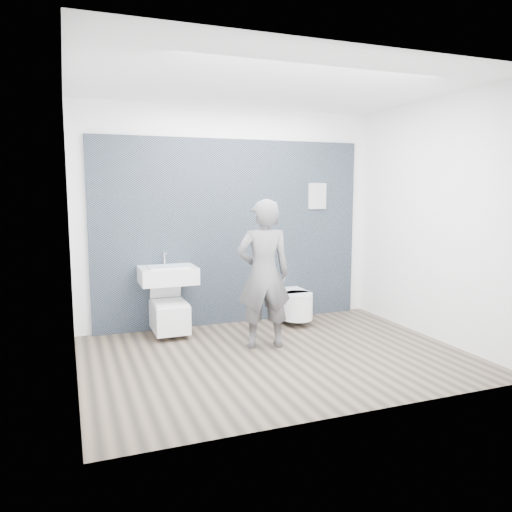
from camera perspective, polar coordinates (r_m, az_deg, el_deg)
name	(u,v)px	position (r m, az deg, el deg)	size (l,w,h in m)	color
ground	(276,356)	(5.43, 2.30, -11.31)	(4.00, 4.00, 0.00)	brown
room_shell	(277,192)	(5.14, 2.41, 7.35)	(4.00, 4.00, 4.00)	white
tile_wall	(233,322)	(6.75, -2.66, -7.51)	(3.60, 0.06, 2.40)	black
washbasin	(168,275)	(6.10, -10.05, -2.10)	(0.67, 0.50, 0.50)	white
toilet_square	(169,315)	(6.17, -9.88, -6.61)	(0.40, 0.58, 0.77)	white
toilet_rounded	(294,304)	(6.62, 4.34, -5.50)	(0.39, 0.65, 0.35)	white
info_placard	(315,314)	(7.17, 6.79, -6.64)	(0.26, 0.03, 0.35)	white
visitor	(264,274)	(5.53, 0.89, -2.09)	(0.61, 0.40, 1.66)	#5C5C60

